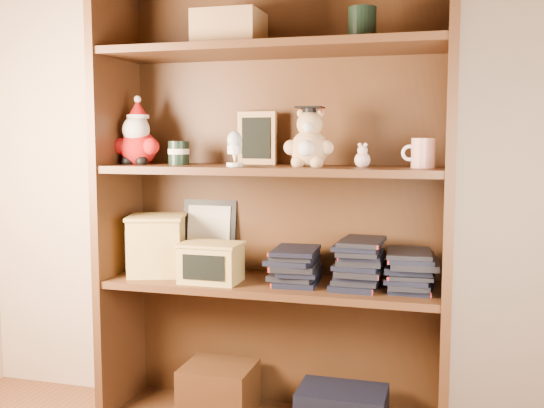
% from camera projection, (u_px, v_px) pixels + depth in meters
% --- Properties ---
extents(bookcase, '(1.20, 0.35, 1.60)m').
position_uv_depth(bookcase, '(275.00, 214.00, 2.23)').
color(bookcase, '#492A15').
rests_on(bookcase, ground).
extents(shelf_lower, '(1.14, 0.33, 0.02)m').
position_uv_depth(shelf_lower, '(272.00, 285.00, 2.20)').
color(shelf_lower, '#492A15').
rests_on(shelf_lower, ground).
extents(shelf_upper, '(1.14, 0.33, 0.02)m').
position_uv_depth(shelf_upper, '(272.00, 170.00, 2.16)').
color(shelf_upper, '#492A15').
rests_on(shelf_upper, ground).
extents(santa_plush, '(0.18, 0.13, 0.25)m').
position_uv_depth(santa_plush, '(137.00, 139.00, 2.28)').
color(santa_plush, '#A50F0F').
rests_on(santa_plush, shelf_upper).
extents(teachers_tin, '(0.08, 0.08, 0.08)m').
position_uv_depth(teachers_tin, '(179.00, 153.00, 2.25)').
color(teachers_tin, black).
rests_on(teachers_tin, shelf_upper).
extents(chalkboard_plaque, '(0.15, 0.09, 0.19)m').
position_uv_depth(chalkboard_plaque, '(257.00, 139.00, 2.28)').
color(chalkboard_plaque, '#9E7547').
rests_on(chalkboard_plaque, shelf_upper).
extents(egg_cup, '(0.06, 0.06, 0.12)m').
position_uv_depth(egg_cup, '(235.00, 147.00, 2.11)').
color(egg_cup, white).
rests_on(egg_cup, shelf_upper).
extents(grad_teddy_bear, '(0.17, 0.15, 0.21)m').
position_uv_depth(grad_teddy_bear, '(309.00, 143.00, 2.11)').
color(grad_teddy_bear, tan).
rests_on(grad_teddy_bear, shelf_upper).
extents(pink_figurine, '(0.05, 0.05, 0.08)m').
position_uv_depth(pink_figurine, '(362.00, 158.00, 2.07)').
color(pink_figurine, beige).
rests_on(pink_figurine, shelf_upper).
extents(teacher_mug, '(0.11, 0.08, 0.09)m').
position_uv_depth(teacher_mug, '(422.00, 153.00, 2.02)').
color(teacher_mug, silver).
rests_on(teacher_mug, shelf_upper).
extents(certificate_frame, '(0.21, 0.05, 0.26)m').
position_uv_depth(certificate_frame, '(209.00, 235.00, 2.40)').
color(certificate_frame, black).
rests_on(certificate_frame, shelf_lower).
extents(treats_box, '(0.25, 0.25, 0.22)m').
position_uv_depth(treats_box, '(157.00, 245.00, 2.31)').
color(treats_box, tan).
rests_on(treats_box, shelf_lower).
extents(pencils_box, '(0.21, 0.15, 0.14)m').
position_uv_depth(pencils_box, '(211.00, 262.00, 2.18)').
color(pencils_box, tan).
rests_on(pencils_box, shelf_lower).
extents(book_stack_left, '(0.14, 0.20, 0.11)m').
position_uv_depth(book_stack_left, '(296.00, 267.00, 2.17)').
color(book_stack_left, black).
rests_on(book_stack_left, shelf_lower).
extents(book_stack_mid, '(0.14, 0.20, 0.16)m').
position_uv_depth(book_stack_mid, '(358.00, 263.00, 2.11)').
color(book_stack_mid, black).
rests_on(book_stack_mid, shelf_lower).
extents(book_stack_right, '(0.14, 0.20, 0.13)m').
position_uv_depth(book_stack_right, '(411.00, 271.00, 2.07)').
color(book_stack_right, black).
rests_on(book_stack_right, shelf_lower).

